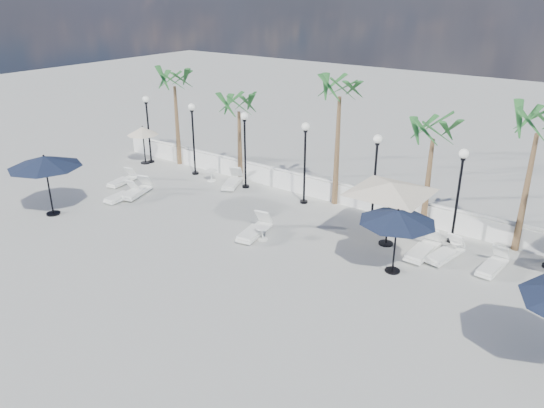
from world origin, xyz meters
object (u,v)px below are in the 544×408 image
Objects in this scene: lounger_5 at (445,253)px; lounger_7 at (493,265)px; lounger_2 at (122,180)px; lounger_4 at (232,182)px; lounger_0 at (137,191)px; lounger_6 at (423,249)px; parasol_cream_small at (143,131)px; lounger_3 at (255,230)px; lounger_1 at (122,195)px; parasol_navy_mid at (398,217)px; parasol_cream_sq_a at (391,183)px; parasol_navy_left at (45,162)px.

lounger_5 is 1.68m from lounger_7.
lounger_4 is at bearing 22.57° from lounger_2.
lounger_6 reaches higher than lounger_0.
lounger_6 reaches higher than lounger_5.
parasol_cream_small is (-17.93, 1.25, 1.63)m from lounger_5.
lounger_3 is 1.15× the size of lounger_7.
lounger_0 is 0.98× the size of lounger_3.
lounger_1 reaches higher than lounger_7.
parasol_navy_mid is 2.21m from parasol_cream_sq_a.
lounger_1 is 16.51m from lounger_7.
lounger_1 is 0.88× the size of parasol_cream_small.
lounger_6 is at bearing -7.73° from lounger_0.
lounger_1 is 0.90× the size of lounger_3.
parasol_navy_mid is at bearing -3.83° from lounger_3.
lounger_0 is at bearing 71.27° from parasol_navy_left.
lounger_7 is at bearing -8.03° from lounger_0.
parasol_cream_small reaches higher than lounger_1.
lounger_2 is 4.93m from parasol_navy_left.
parasol_navy_left is at bearing -156.49° from lounger_6.
parasol_navy_left is at bearing -115.68° from lounger_1.
lounger_1 is at bearing -52.46° from parasol_cream_small.
lounger_5 is 0.95× the size of lounger_6.
lounger_2 is 0.59× the size of parasol_navy_left.
lounger_2 is 14.18m from parasol_cream_sq_a.
parasol_navy_mid is at bearing -11.12° from parasol_cream_small.
lounger_0 is 4.73m from lounger_4.
lounger_6 is at bearing 6.69° from lounger_1.
lounger_1 is 7.58m from lounger_3.
parasol_cream_sq_a is at bearing 24.33° from parasol_navy_left.
lounger_4 is at bearing 129.06° from lounger_3.
lounger_6 is (6.16, 2.42, 0.00)m from lounger_3.
parasol_cream_small is at bearing 174.76° from parasol_cream_sq_a.
lounger_6 is (13.72, 2.99, 0.03)m from lounger_1.
lounger_0 is 1.13× the size of lounger_2.
lounger_4 is 1.03× the size of lounger_5.
lounger_2 is 3.91m from parasol_cream_small.
parasol_cream_sq_a reaches higher than parasol_cream_small.
parasol_navy_mid reaches higher than lounger_2.
lounger_1 is 2.18m from lounger_2.
lounger_7 is at bearing 20.02° from parasol_navy_left.
lounger_3 is 7.43m from lounger_5.
lounger_5 is (6.94, 2.64, -0.02)m from lounger_3.
lounger_6 is (-0.78, -0.22, 0.02)m from lounger_5.
lounger_3 is at bearing 22.33° from parasol_navy_left.
parasol_navy_left reaches higher than lounger_4.
lounger_3 reaches higher than lounger_2.
parasol_cream_small is (-15.63, 1.43, -0.70)m from parasol_cream_sq_a.
parasol_navy_left is at bearing -163.93° from parasol_navy_mid.
parasol_cream_small reaches higher than lounger_3.
lounger_4 is (4.77, 3.10, 0.02)m from lounger_2.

